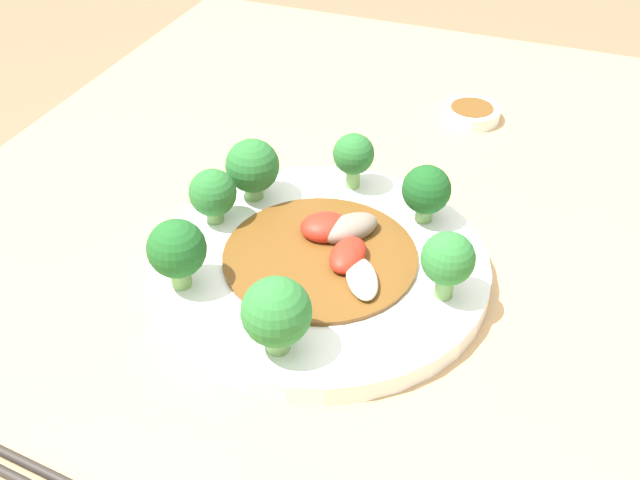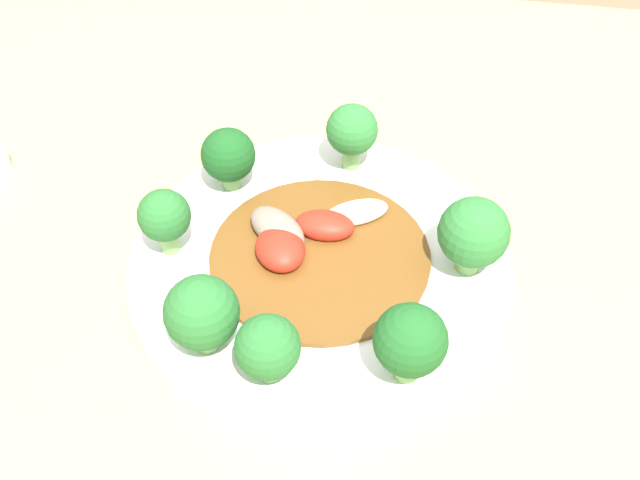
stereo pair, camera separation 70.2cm
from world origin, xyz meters
TOP-DOWN VIEW (x-y plane):
  - plate at (0.01, 0.03)m, footprint 0.30×0.30m
  - broccoli_northeast at (0.07, 0.12)m, footprint 0.05×0.05m
  - broccoli_west at (-0.10, 0.02)m, footprint 0.05×0.05m
  - broccoli_north at (0.03, 0.14)m, footprint 0.04×0.04m
  - broccoli_southeast at (0.10, -0.04)m, footprint 0.05×0.05m
  - broccoli_northwest at (-0.07, 0.12)m, footprint 0.05×0.05m
  - broccoli_east at (0.13, 0.04)m, footprint 0.04×0.04m
  - broccoli_south at (-0.00, -0.09)m, footprint 0.04×0.04m
  - stirfry_center at (0.02, 0.02)m, footprint 0.17×0.17m
  - chopsticks at (-0.26, 0.16)m, footprint 0.04×0.22m
  - sauce_dish at (0.34, -0.04)m, footprint 0.07×0.07m

SIDE VIEW (x-z plane):
  - chopsticks at x=-0.26m, z-range 0.76..0.76m
  - sauce_dish at x=0.34m, z-range 0.76..0.77m
  - plate at x=0.01m, z-range 0.76..0.77m
  - stirfry_center at x=0.02m, z-range 0.77..0.79m
  - broccoli_north at x=0.03m, z-range 0.78..0.83m
  - broccoli_southeast at x=0.10m, z-range 0.78..0.84m
  - broccoli_northeast at x=0.07m, z-range 0.78..0.84m
  - broccoli_east at x=0.13m, z-range 0.78..0.84m
  - broccoli_west at x=-0.10m, z-range 0.78..0.84m
  - broccoli_northwest at x=-0.07m, z-range 0.78..0.84m
  - broccoli_south at x=0.00m, z-range 0.78..0.84m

